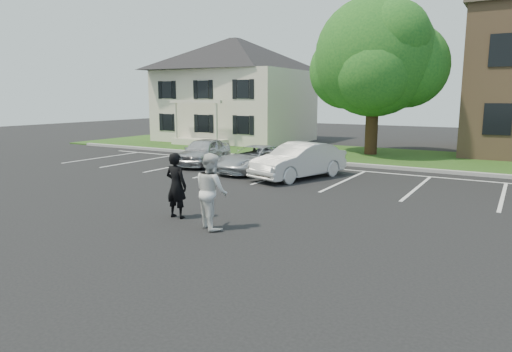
{
  "coord_description": "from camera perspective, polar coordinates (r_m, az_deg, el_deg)",
  "views": [
    {
      "loc": [
        6.04,
        -9.26,
        3.33
      ],
      "look_at": [
        0.0,
        1.0,
        1.25
      ],
      "focal_mm": 32.0,
      "sensor_mm": 36.0,
      "label": 1
    }
  ],
  "objects": [
    {
      "name": "ground_plane",
      "position": [
        11.55,
        -2.54,
        -6.86
      ],
      "size": [
        90.0,
        90.0,
        0.0
      ],
      "primitive_type": "plane",
      "color": "black",
      "rests_on": "ground"
    },
    {
      "name": "house",
      "position": [
        34.89,
        -2.62,
        10.71
      ],
      "size": [
        10.3,
        9.22,
        7.6
      ],
      "color": "beige",
      "rests_on": "ground"
    },
    {
      "name": "man_black_suit",
      "position": [
        12.75,
        -9.94,
        -1.17
      ],
      "size": [
        0.67,
        0.44,
        1.83
      ],
      "primitive_type": "imported",
      "rotation": [
        0.0,
        0.0,
        3.13
      ],
      "color": "black",
      "rests_on": "ground"
    },
    {
      "name": "car_silver_minivan",
      "position": [
        20.33,
        -0.09,
        2.15
      ],
      "size": [
        2.54,
        4.46,
        1.17
      ],
      "primitive_type": "imported",
      "rotation": [
        0.0,
        0.0,
        -0.14
      ],
      "color": "#BABDC2",
      "rests_on": "ground"
    },
    {
      "name": "car_silver_west",
      "position": [
        22.5,
        -6.58,
        3.04
      ],
      "size": [
        2.31,
        4.14,
        1.33
      ],
      "primitive_type": "imported",
      "rotation": [
        0.0,
        0.0,
        0.2
      ],
      "color": "#BBBBC0",
      "rests_on": "ground"
    },
    {
      "name": "man_white_shirt",
      "position": [
        11.61,
        -5.58,
        -1.87
      ],
      "size": [
        1.18,
        1.11,
        1.94
      ],
      "primitive_type": "imported",
      "rotation": [
        0.0,
        0.0,
        2.61
      ],
      "color": "silver",
      "rests_on": "ground"
    },
    {
      "name": "stall_lines",
      "position": [
        19.09,
        15.94,
        -0.51
      ],
      "size": [
        34.0,
        5.36,
        0.01
      ],
      "color": "silver",
      "rests_on": "ground"
    },
    {
      "name": "car_white_sedan",
      "position": [
        18.84,
        5.36,
        1.91
      ],
      "size": [
        2.81,
        4.67,
        1.45
      ],
      "primitive_type": "imported",
      "rotation": [
        0.0,
        0.0,
        -0.31
      ],
      "color": "silver",
      "rests_on": "ground"
    },
    {
      "name": "grass_strip",
      "position": [
        26.18,
        16.92,
        2.25
      ],
      "size": [
        44.0,
        8.0,
        0.08
      ],
      "primitive_type": "cube",
      "color": "#203F17",
      "rests_on": "ground"
    },
    {
      "name": "tree",
      "position": [
        26.96,
        14.84,
        13.87
      ],
      "size": [
        7.8,
        7.2,
        8.8
      ],
      "color": "black",
      "rests_on": "ground"
    },
    {
      "name": "curb",
      "position": [
        22.34,
        14.48,
        1.21
      ],
      "size": [
        40.0,
        0.3,
        0.15
      ],
      "primitive_type": "cube",
      "color": "gray",
      "rests_on": "ground"
    }
  ]
}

